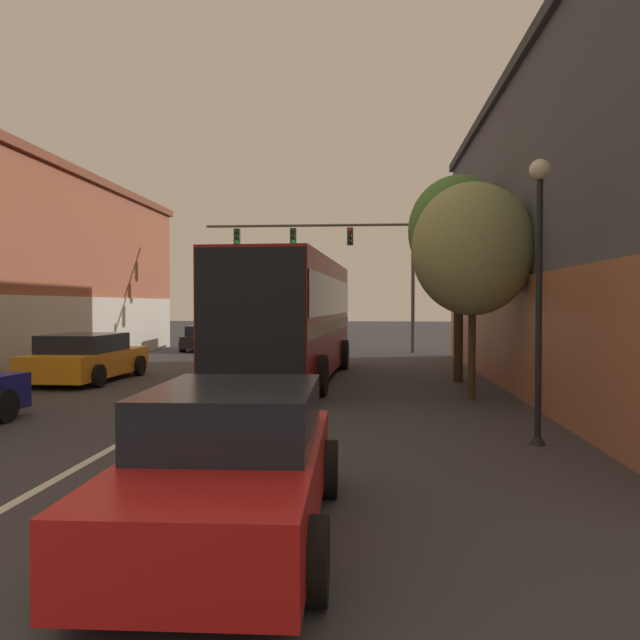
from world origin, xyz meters
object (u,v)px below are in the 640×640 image
(street_tree_near, at_px, (472,249))
(street_tree_far, at_px, (459,232))
(bus, at_px, (291,313))
(parked_car_left_mid, at_px, (206,338))
(traffic_signal_gantry, at_px, (340,251))
(street_lamp, at_px, (539,276))
(hatchback_foreground, at_px, (231,465))
(parked_car_left_far, at_px, (87,358))

(street_tree_near, height_order, street_tree_far, street_tree_far)
(bus, height_order, parked_car_left_mid, bus)
(traffic_signal_gantry, xyz_separation_m, street_tree_near, (3.69, -14.16, -1.17))
(street_lamp, bearing_deg, hatchback_foreground, -133.79)
(street_tree_far, bearing_deg, parked_car_left_mid, 131.76)
(bus, bearing_deg, street_lamp, -145.90)
(parked_car_left_mid, distance_m, traffic_signal_gantry, 7.76)
(traffic_signal_gantry, xyz_separation_m, street_tree_far, (3.86, -10.76, -0.38))
(hatchback_foreground, distance_m, street_tree_near, 9.85)
(hatchback_foreground, distance_m, parked_car_left_far, 13.36)
(hatchback_foreground, bearing_deg, parked_car_left_mid, 14.06)
(street_tree_near, xyz_separation_m, street_tree_far, (0.17, 3.40, 0.79))
(hatchback_foreground, height_order, traffic_signal_gantry, traffic_signal_gantry)
(parked_car_left_far, distance_m, traffic_signal_gantry, 13.82)
(hatchback_foreground, bearing_deg, parked_car_left_far, 29.21)
(bus, height_order, street_tree_far, street_tree_far)
(street_lamp, bearing_deg, parked_car_left_mid, 118.21)
(hatchback_foreground, xyz_separation_m, parked_car_left_mid, (-6.56, 23.77, -0.09))
(hatchback_foreground, distance_m, street_lamp, 6.06)
(street_lamp, bearing_deg, traffic_signal_gantry, 101.99)
(parked_car_left_far, relative_size, traffic_signal_gantry, 0.47)
(hatchback_foreground, bearing_deg, street_tree_near, -24.32)
(street_lamp, xyz_separation_m, street_tree_near, (-0.28, 4.57, 0.83))
(parked_car_left_far, height_order, street_tree_far, street_tree_far)
(street_lamp, distance_m, street_tree_far, 8.13)
(street_lamp, bearing_deg, parked_car_left_far, 145.62)
(parked_car_left_far, xyz_separation_m, traffic_signal_gantry, (6.79, 11.36, 3.99))
(street_tree_near, bearing_deg, bus, 142.72)
(parked_car_left_far, height_order, street_tree_near, street_tree_near)
(bus, bearing_deg, traffic_signal_gantry, -2.29)
(bus, bearing_deg, hatchback_foreground, -172.73)
(parked_car_left_far, xyz_separation_m, street_tree_near, (10.48, -2.80, 2.82))
(traffic_signal_gantry, bearing_deg, parked_car_left_mid, 172.14)
(parked_car_left_mid, relative_size, parked_car_left_far, 0.92)
(street_tree_near, bearing_deg, traffic_signal_gantry, 104.62)
(parked_car_left_mid, height_order, street_tree_far, street_tree_far)
(hatchback_foreground, relative_size, street_tree_far, 0.71)
(bus, xyz_separation_m, hatchback_foreground, (0.96, -12.23, -1.29))
(street_tree_far, bearing_deg, street_lamp, -89.19)
(hatchback_foreground, relative_size, traffic_signal_gantry, 0.43)
(traffic_signal_gantry, bearing_deg, bus, -95.09)
(bus, xyz_separation_m, traffic_signal_gantry, (0.95, 10.63, 2.69))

